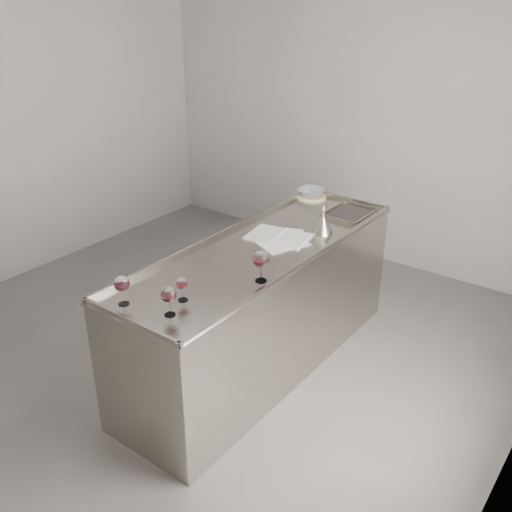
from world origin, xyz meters
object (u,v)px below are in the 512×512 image
Objects in this scene: wine_glass_right at (261,260)px; counter at (262,308)px; wine_glass_middle at (169,295)px; notebook at (278,236)px; ceramic_bowl at (311,192)px; wine_glass_left at (122,284)px; wine_funnel at (323,225)px; wine_glass_small at (182,284)px.

counter is at bearing 125.56° from wine_glass_right.
wine_glass_middle reaches higher than notebook.
wine_glass_middle is 0.79× the size of ceramic_bowl.
wine_glass_left reaches higher than ceramic_bowl.
wine_glass_left is 0.80× the size of ceramic_bowl.
wine_funnel is (0.37, 1.54, -0.06)m from wine_glass_left.
wine_funnel is at bearing 39.58° from notebook.
notebook is at bearing 94.75° from counter.
counter is at bearing -75.70° from ceramic_bowl.
wine_glass_middle is 0.38× the size of notebook.
wine_funnel is at bearing 67.62° from counter.
wine_glass_left is 0.38× the size of notebook.
counter is 10.92× the size of wine_funnel.
wine_funnel is at bearing -52.34° from ceramic_bowl.
wine_glass_left is at bearing -135.47° from wine_glass_small.
notebook is at bearing 94.15° from wine_glass_small.
wine_funnel is at bearing 76.47° from wine_glass_left.
counter is 5.17× the size of notebook.
wine_glass_middle is (0.29, 0.07, -0.00)m from wine_glass_left.
ceramic_bowl is 0.77m from wine_funnel.
wine_glass_left is (-0.18, -1.07, 0.59)m from counter.
wine_glass_middle is at bearing -93.62° from notebook.
wine_funnel is (0.14, 1.31, -0.04)m from wine_glass_small.
counter is 13.60× the size of wine_glass_left.
wine_glass_left is 1.59m from wine_funnel.
wine_funnel is (0.21, 0.25, 0.06)m from notebook.
wine_glass_small reaches higher than counter.
notebook is 2.11× the size of wine_funnel.
wine_funnel reaches higher than wine_glass_left.
wine_glass_small is at bearing -115.42° from wine_glass_right.
wine_glass_middle is at bearing 13.81° from wine_glass_left.
wine_glass_small is (-0.22, -0.46, -0.04)m from wine_glass_right.
wine_glass_right is at bearing 64.58° from wine_glass_small.
wine_glass_right is at bearing 75.30° from wine_glass_middle.
wine_glass_right is 0.43× the size of notebook.
wine_glass_right reaches higher than wine_glass_small.
counter is 13.76× the size of wine_glass_middle.
wine_funnel is (0.19, 0.47, 0.54)m from counter.
wine_glass_small is at bearing -95.90° from wine_funnel.
notebook is at bearing 96.15° from wine_glass_middle.
wine_funnel reaches higher than wine_glass_right.
wine_funnel reaches higher than notebook.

